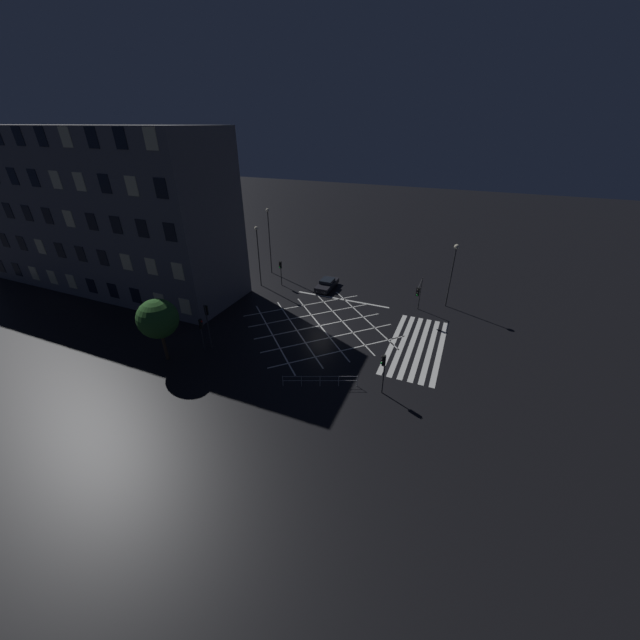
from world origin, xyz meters
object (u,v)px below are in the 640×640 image
at_px(traffic_light_nw_cross, 202,328).
at_px(street_tree_near, 158,319).
at_px(street_lamp_far, 269,232).
at_px(traffic_light_sw_cross, 383,366).
at_px(traffic_light_se_main, 419,291).
at_px(waiting_car, 327,284).
at_px(street_lamp_east, 258,247).
at_px(traffic_light_nw_main, 207,318).
at_px(street_lamp_west, 454,261).
at_px(traffic_light_ne_main, 280,268).

height_order(traffic_light_nw_cross, street_tree_near, street_tree_near).
distance_m(traffic_light_nw_cross, street_lamp_far, 21.07).
relative_size(traffic_light_sw_cross, street_tree_near, 0.61).
height_order(traffic_light_se_main, waiting_car, traffic_light_se_main).
bearing_deg(street_lamp_east, traffic_light_sw_cross, -126.61).
height_order(traffic_light_nw_main, waiting_car, traffic_light_nw_main).
xyz_separation_m(traffic_light_se_main, traffic_light_sw_cross, (-14.66, 0.35, -0.31)).
relative_size(traffic_light_nw_main, street_lamp_west, 0.60).
height_order(street_lamp_east, street_lamp_far, street_lamp_far).
height_order(traffic_light_sw_cross, street_lamp_west, street_lamp_west).
bearing_deg(traffic_light_nw_main, traffic_light_sw_cross, -90.51).
relative_size(traffic_light_sw_cross, waiting_car, 0.81).
distance_m(street_lamp_west, waiting_car, 15.86).
height_order(traffic_light_sw_cross, traffic_light_ne_main, traffic_light_sw_cross).
bearing_deg(street_lamp_west, street_lamp_far, 86.75).
distance_m(traffic_light_nw_cross, waiting_car, 19.02).
bearing_deg(traffic_light_sw_cross, street_tree_near, 9.00).
relative_size(traffic_light_se_main, street_tree_near, 0.65).
relative_size(street_lamp_east, street_tree_near, 1.32).
distance_m(traffic_light_nw_cross, traffic_light_sw_cross, 17.11).
relative_size(traffic_light_sw_cross, street_lamp_far, 0.40).
relative_size(traffic_light_nw_cross, traffic_light_nw_main, 0.76).
relative_size(traffic_light_se_main, street_lamp_far, 0.43).
bearing_deg(traffic_light_nw_main, street_tree_near, 141.42).
bearing_deg(street_lamp_west, waiting_car, 92.93).
bearing_deg(waiting_car, street_lamp_west, 92.93).
bearing_deg(traffic_light_nw_main, traffic_light_nw_cross, 162.30).
bearing_deg(traffic_light_ne_main, waiting_car, 102.96).
distance_m(traffic_light_nw_main, traffic_light_ne_main, 16.08).
xyz_separation_m(traffic_light_nw_main, street_lamp_west, (18.20, -20.13, 2.41)).
bearing_deg(street_tree_near, traffic_light_nw_main, -38.58).
relative_size(traffic_light_sw_cross, street_lamp_west, 0.48).
xyz_separation_m(traffic_light_nw_cross, traffic_light_nw_main, (0.73, -0.23, 0.78)).
relative_size(street_lamp_west, street_lamp_far, 0.82).
distance_m(traffic_light_se_main, traffic_light_sw_cross, 14.67).
relative_size(traffic_light_nw_main, traffic_light_ne_main, 1.34).
xyz_separation_m(street_lamp_west, street_tree_near, (-21.43, 22.71, -1.40)).
xyz_separation_m(street_tree_near, waiting_car, (20.66, -7.69, -3.65)).
bearing_deg(traffic_light_se_main, traffic_light_ne_main, -94.80).
bearing_deg(street_tree_near, traffic_light_ne_main, -4.80).
relative_size(traffic_light_nw_cross, waiting_car, 0.76).
xyz_separation_m(traffic_light_ne_main, street_lamp_east, (-1.07, 2.51, 2.95)).
bearing_deg(traffic_light_ne_main, street_lamp_far, -135.46).
distance_m(traffic_light_ne_main, street_tree_near, 19.42).
bearing_deg(waiting_car, traffic_light_ne_main, -77.04).
xyz_separation_m(traffic_light_nw_cross, street_lamp_east, (15.69, 3.24, 2.92)).
bearing_deg(street_lamp_east, street_lamp_far, 12.07).
bearing_deg(waiting_car, street_lamp_east, -73.94).
bearing_deg(traffic_light_nw_cross, traffic_light_se_main, 41.14).
relative_size(traffic_light_se_main, traffic_light_ne_main, 1.16).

